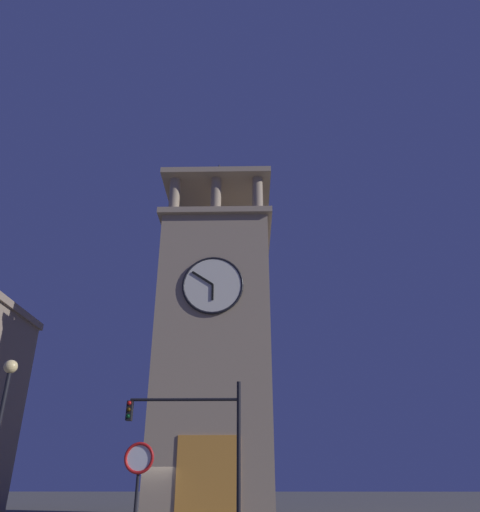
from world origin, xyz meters
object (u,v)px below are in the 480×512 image
(street_lamp, at_px, (1,413))
(clocktower, at_px, (215,350))
(traffic_signal_near, at_px, (199,431))
(no_horn_sign, at_px, (138,467))

(street_lamp, bearing_deg, clocktower, -112.76)
(traffic_signal_near, relative_size, street_lamp, 1.00)
(clocktower, height_order, no_horn_sign, clocktower)
(clocktower, distance_m, no_horn_sign, 17.53)
(traffic_signal_near, distance_m, street_lamp, 7.16)
(clocktower, relative_size, no_horn_sign, 8.57)
(no_horn_sign, bearing_deg, clocktower, -92.74)
(street_lamp, bearing_deg, traffic_signal_near, -145.85)
(clocktower, xyz_separation_m, street_lamp, (5.76, 13.74, -5.51))
(clocktower, bearing_deg, no_horn_sign, 87.26)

